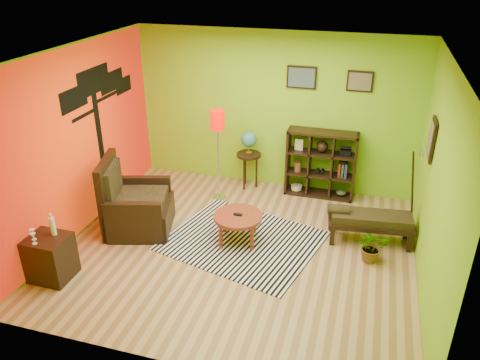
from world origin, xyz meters
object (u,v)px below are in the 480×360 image
(coffee_table, at_px, (238,219))
(armchair, at_px, (134,208))
(globe_table, at_px, (249,146))
(potted_plant, at_px, (372,249))
(cube_shelf, at_px, (321,164))
(bench, at_px, (369,220))
(floor_lamp, at_px, (218,128))
(side_cabinet, at_px, (51,257))

(coffee_table, distance_m, armchair, 1.65)
(armchair, distance_m, globe_table, 2.35)
(potted_plant, bearing_deg, cube_shelf, 118.29)
(cube_shelf, distance_m, bench, 1.59)
(bench, bearing_deg, coffee_table, -164.11)
(floor_lamp, bearing_deg, bench, -15.18)
(globe_table, bearing_deg, coffee_table, -79.83)
(globe_table, xyz_separation_m, potted_plant, (2.27, -1.75, -0.63))
(bench, xyz_separation_m, potted_plant, (0.08, -0.49, -0.19))
(globe_table, xyz_separation_m, bench, (2.19, -1.26, -0.45))
(globe_table, distance_m, bench, 2.56)
(floor_lamp, relative_size, globe_table, 1.49)
(coffee_table, distance_m, floor_lamp, 1.69)
(floor_lamp, distance_m, globe_table, 0.84)
(coffee_table, bearing_deg, bench, 15.89)
(cube_shelf, height_order, bench, cube_shelf)
(floor_lamp, xyz_separation_m, globe_table, (0.39, 0.56, -0.49))
(side_cabinet, bearing_deg, potted_plant, 21.02)
(coffee_table, relative_size, bench, 0.56)
(coffee_table, xyz_separation_m, floor_lamp, (-0.71, 1.23, 0.92))
(globe_table, xyz_separation_m, cube_shelf, (1.30, 0.05, -0.22))
(globe_table, bearing_deg, side_cabinet, -118.65)
(coffee_table, distance_m, potted_plant, 1.96)
(side_cabinet, xyz_separation_m, cube_shelf, (3.11, 3.36, 0.29))
(armchair, bearing_deg, cube_shelf, 36.21)
(globe_table, bearing_deg, potted_plant, -37.58)
(coffee_table, relative_size, side_cabinet, 0.78)
(side_cabinet, relative_size, bench, 0.72)
(armchair, xyz_separation_m, floor_lamp, (0.94, 1.32, 0.95))
(side_cabinet, distance_m, floor_lamp, 3.25)
(floor_lamp, xyz_separation_m, bench, (2.57, -0.70, -0.93))
(side_cabinet, bearing_deg, armchair, 71.40)
(armchair, xyz_separation_m, potted_plant, (3.60, 0.14, -0.17))
(armchair, bearing_deg, side_cabinet, -108.60)
(globe_table, relative_size, cube_shelf, 0.90)
(floor_lamp, distance_m, cube_shelf, 1.93)
(armchair, relative_size, globe_table, 1.10)
(side_cabinet, height_order, floor_lamp, floor_lamp)
(potted_plant, bearing_deg, side_cabinet, -158.98)
(coffee_table, height_order, bench, bench)
(potted_plant, bearing_deg, floor_lamp, 155.96)
(coffee_table, height_order, side_cabinet, side_cabinet)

